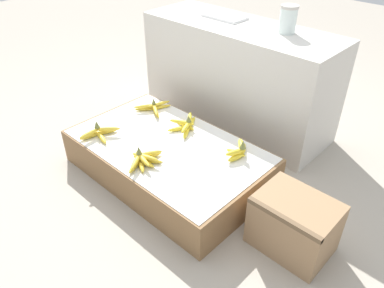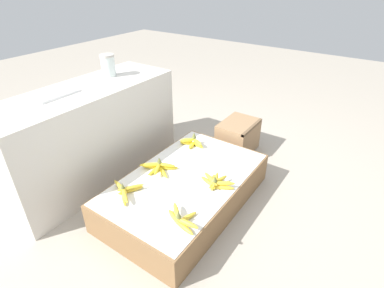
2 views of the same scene
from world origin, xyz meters
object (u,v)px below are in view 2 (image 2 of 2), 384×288
at_px(banana_bunch_back_midleft, 159,167).
at_px(glass_jar, 108,65).
at_px(wooden_crate, 238,137).
at_px(foam_tray_white, 55,94).
at_px(banana_bunch_front_midleft, 216,182).
at_px(banana_bunch_back_midright, 192,142).
at_px(banana_bunch_front_left, 181,219).
at_px(banana_bunch_back_left, 125,191).

height_order(banana_bunch_back_midleft, glass_jar, glass_jar).
bearing_deg(wooden_crate, banana_bunch_back_midleft, 168.96).
relative_size(wooden_crate, foam_tray_white, 1.27).
bearing_deg(wooden_crate, glass_jar, 128.13).
xyz_separation_m(banana_bunch_front_midleft, foam_tray_white, (-0.34, 1.07, 0.48)).
xyz_separation_m(glass_jar, foam_tray_white, (-0.48, -0.01, -0.08)).
height_order(wooden_crate, banana_bunch_back_midright, banana_bunch_back_midright).
height_order(banana_bunch_back_midright, foam_tray_white, foam_tray_white).
bearing_deg(wooden_crate, banana_bunch_back_midright, 160.07).
xyz_separation_m(banana_bunch_front_left, foam_tray_white, (0.06, 1.08, 0.48)).
xyz_separation_m(wooden_crate, banana_bunch_front_midleft, (-0.80, -0.25, 0.11)).
relative_size(banana_bunch_back_midright, foam_tray_white, 0.70).
bearing_deg(banana_bunch_back_left, glass_jar, 50.05).
distance_m(banana_bunch_front_midleft, foam_tray_white, 1.22).
relative_size(banana_bunch_front_left, banana_bunch_front_midleft, 0.96).
bearing_deg(banana_bunch_front_midleft, wooden_crate, 17.08).
relative_size(wooden_crate, banana_bunch_front_midleft, 1.48).
distance_m(wooden_crate, banana_bunch_back_left, 1.22).
relative_size(wooden_crate, banana_bunch_back_midright, 1.80).
bearing_deg(banana_bunch_front_left, foam_tray_white, 86.88).
xyz_separation_m(banana_bunch_front_midleft, banana_bunch_back_left, (-0.40, 0.43, -0.00)).
relative_size(banana_bunch_back_left, glass_jar, 1.41).
height_order(banana_bunch_back_left, banana_bunch_back_midleft, banana_bunch_back_midleft).
height_order(banana_bunch_front_midleft, banana_bunch_back_left, banana_bunch_front_midleft).
xyz_separation_m(banana_bunch_front_left, banana_bunch_back_left, (-0.00, 0.44, -0.00)).
relative_size(banana_bunch_front_left, foam_tray_white, 0.82).
bearing_deg(banana_bunch_front_midleft, glass_jar, 82.19).
distance_m(banana_bunch_back_midright, foam_tray_white, 1.05).
distance_m(banana_bunch_front_left, banana_bunch_back_midleft, 0.53).
bearing_deg(banana_bunch_back_midright, banana_bunch_front_midleft, -128.37).
distance_m(banana_bunch_back_left, banana_bunch_back_midleft, 0.31).
height_order(wooden_crate, banana_bunch_back_midleft, banana_bunch_back_midleft).
height_order(banana_bunch_front_midleft, banana_bunch_back_midright, banana_bunch_back_midright).
bearing_deg(banana_bunch_back_midleft, banana_bunch_back_left, 178.25).
xyz_separation_m(banana_bunch_back_midleft, glass_jar, (0.23, 0.66, 0.56)).
relative_size(banana_bunch_back_left, banana_bunch_back_midleft, 0.96).
height_order(banana_bunch_front_left, glass_jar, glass_jar).
bearing_deg(banana_bunch_back_left, banana_bunch_front_midleft, -47.18).
distance_m(banana_bunch_front_left, banana_bunch_front_midleft, 0.40).
xyz_separation_m(wooden_crate, glass_jar, (-0.65, 0.83, 0.66)).
bearing_deg(banana_bunch_front_left, banana_bunch_front_midleft, 1.37).
bearing_deg(glass_jar, banana_bunch_front_left, -116.57).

